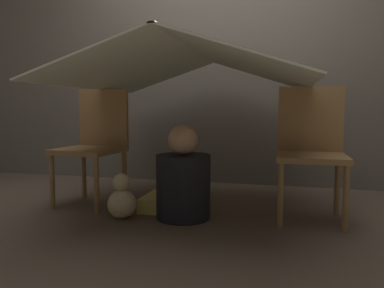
# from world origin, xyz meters

# --- Properties ---
(ground_plane) EXTENTS (8.80, 8.80, 0.00)m
(ground_plane) POSITION_xyz_m (0.00, 0.00, 0.00)
(ground_plane) COLOR brown
(wall_back) EXTENTS (7.00, 0.05, 2.50)m
(wall_back) POSITION_xyz_m (0.00, 1.15, 1.25)
(wall_back) COLOR #6B6056
(wall_back) RESTS_ON ground_plane
(chair_left) EXTENTS (0.47, 0.47, 0.88)m
(chair_left) POSITION_xyz_m (-0.78, 0.13, 0.48)
(chair_left) COLOR olive
(chair_left) RESTS_ON ground_plane
(chair_right) EXTENTS (0.43, 0.43, 0.88)m
(chair_right) POSITION_xyz_m (0.79, 0.13, 0.48)
(chair_right) COLOR olive
(chair_right) RESTS_ON ground_plane
(sheet_canopy) EXTENTS (1.59, 1.60, 0.27)m
(sheet_canopy) POSITION_xyz_m (0.00, 0.05, 1.01)
(sheet_canopy) COLOR silver
(person_front) EXTENTS (0.36, 0.36, 0.62)m
(person_front) POSITION_xyz_m (-0.02, -0.09, 0.25)
(person_front) COLOR black
(person_front) RESTS_ON ground_plane
(floor_cushion) EXTENTS (0.44, 0.35, 0.10)m
(floor_cushion) POSITION_xyz_m (-0.14, 0.09, 0.05)
(floor_cushion) COLOR #E5CC66
(floor_cushion) RESTS_ON ground_plane
(plush_toy) EXTENTS (0.19, 0.19, 0.30)m
(plush_toy) POSITION_xyz_m (-0.42, -0.19, 0.12)
(plush_toy) COLOR beige
(plush_toy) RESTS_ON ground_plane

